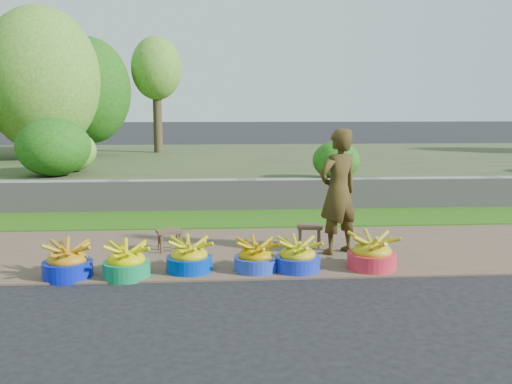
{
  "coord_description": "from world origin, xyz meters",
  "views": [
    {
      "loc": [
        -0.53,
        -5.79,
        1.83
      ],
      "look_at": [
        -0.03,
        1.3,
        0.75
      ],
      "focal_mm": 40.0,
      "sensor_mm": 36.0,
      "label": 1
    }
  ],
  "objects": [
    {
      "name": "basin_e",
      "position": [
        0.36,
        0.29,
        0.17
      ],
      "size": [
        0.5,
        0.5,
        0.37
      ],
      "color": "#1529B6",
      "rests_on": "ground"
    },
    {
      "name": "vegetation",
      "position": [
        0.33,
        7.53,
        2.51
      ],
      "size": [
        37.38,
        7.61,
        4.16
      ],
      "color": "#3F321E",
      "rests_on": "earth_bank"
    },
    {
      "name": "earth_bank",
      "position": [
        0.0,
        9.0,
        0.25
      ],
      "size": [
        80.0,
        10.0,
        0.5
      ],
      "primitive_type": "cube",
      "color": "#3A4625",
      "rests_on": "ground"
    },
    {
      "name": "basin_b",
      "position": [
        -1.5,
        0.2,
        0.17
      ],
      "size": [
        0.5,
        0.5,
        0.38
      ],
      "color": "#0D7E46",
      "rests_on": "ground"
    },
    {
      "name": "grass_verge",
      "position": [
        0.0,
        3.25,
        0.02
      ],
      "size": [
        80.0,
        1.5,
        0.04
      ],
      "primitive_type": "cube",
      "color": "#285D0F",
      "rests_on": "ground"
    },
    {
      "name": "ground_plane",
      "position": [
        0.0,
        0.0,
        0.0
      ],
      "size": [
        120.0,
        120.0,
        0.0
      ],
      "primitive_type": "plane",
      "color": "black",
      "rests_on": "ground"
    },
    {
      "name": "stool_right",
      "position": [
        0.67,
        1.34,
        0.24
      ],
      "size": [
        0.35,
        0.28,
        0.28
      ],
      "rotation": [
        0.0,
        0.0,
        -0.11
      ],
      "color": "#4E3927",
      "rests_on": "dirt_shoulder"
    },
    {
      "name": "basin_a",
      "position": [
        -2.12,
        0.23,
        0.18
      ],
      "size": [
        0.52,
        0.52,
        0.39
      ],
      "color": "#0918B3",
      "rests_on": "ground"
    },
    {
      "name": "vendor_woman",
      "position": [
        0.96,
        1.0,
        0.79
      ],
      "size": [
        0.67,
        0.59,
        1.54
      ],
      "primitive_type": "imported",
      "rotation": [
        0.0,
        0.0,
        3.63
      ],
      "color": "black",
      "rests_on": "dirt_shoulder"
    },
    {
      "name": "dirt_shoulder",
      "position": [
        0.0,
        1.25,
        0.01
      ],
      "size": [
        80.0,
        2.5,
        0.02
      ],
      "primitive_type": "cube",
      "color": "brown",
      "rests_on": "ground"
    },
    {
      "name": "basin_d",
      "position": [
        -0.1,
        0.32,
        0.16
      ],
      "size": [
        0.48,
        0.48,
        0.36
      ],
      "color": "#1F38B2",
      "rests_on": "ground"
    },
    {
      "name": "retaining_wall",
      "position": [
        0.0,
        4.1,
        0.28
      ],
      "size": [
        80.0,
        0.35,
        0.55
      ],
      "primitive_type": "cube",
      "color": "gray",
      "rests_on": "ground"
    },
    {
      "name": "basin_f",
      "position": [
        1.2,
        0.31,
        0.18
      ],
      "size": [
        0.55,
        0.55,
        0.41
      ],
      "color": "red",
      "rests_on": "ground"
    },
    {
      "name": "basin_c",
      "position": [
        -0.83,
        0.35,
        0.17
      ],
      "size": [
        0.51,
        0.51,
        0.38
      ],
      "color": "#0030A5",
      "rests_on": "ground"
    },
    {
      "name": "stool_left",
      "position": [
        -1.12,
        1.24,
        0.23
      ],
      "size": [
        0.36,
        0.31,
        0.27
      ],
      "rotation": [
        0.0,
        0.0,
        0.27
      ],
      "color": "#4E3927",
      "rests_on": "dirt_shoulder"
    }
  ]
}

